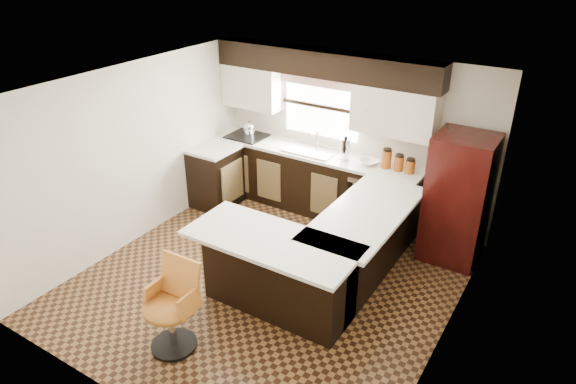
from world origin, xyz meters
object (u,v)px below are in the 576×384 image
Objects in this scene: peninsula_long at (359,247)px; bar_chair at (170,309)px; refrigerator at (458,199)px; peninsula_return at (278,274)px.

bar_chair reaches higher than peninsula_long.
bar_chair is at bearing -117.84° from peninsula_long.
peninsula_long is 2.35m from bar_chair.
refrigerator is 1.73× the size of bar_chair.
bar_chair is at bearing -117.42° from peninsula_return.
peninsula_long is 1.16× the size of refrigerator.
bar_chair reaches higher than peninsula_return.
peninsula_long is at bearing 61.11° from bar_chair.
refrigerator is at bearing 57.80° from bar_chair.
peninsula_return is at bearing -123.01° from refrigerator.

